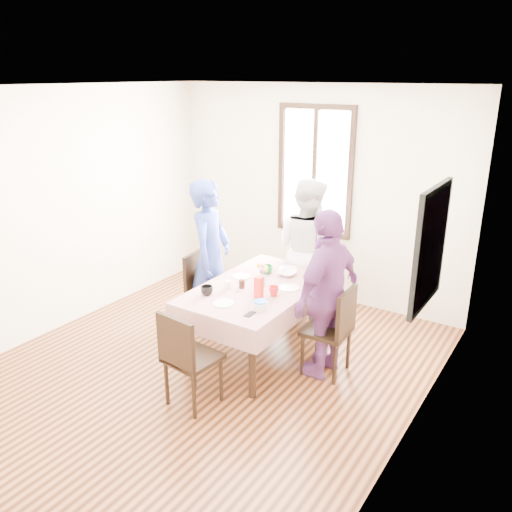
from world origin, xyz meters
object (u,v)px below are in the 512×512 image
chair_near (193,358)px  person_right (327,294)px  chair_far (307,281)px  person_left (210,258)px  dining_table (259,320)px  chair_left (210,293)px  person_far (307,250)px  chair_right (327,330)px

chair_near → person_right: bearing=61.8°
chair_far → person_left: bearing=48.0°
dining_table → person_left: 0.90m
chair_left → chair_far: bearing=132.7°
chair_far → dining_table: bearing=86.8°
chair_left → person_far: size_ratio=0.53×
dining_table → person_left: size_ratio=0.88×
chair_right → chair_near: 1.34m
chair_right → person_right: bearing=88.2°
chair_left → person_left: size_ratio=0.52×
chair_right → chair_far: same height
chair_left → chair_right: 1.51m
chair_left → person_far: 1.24m
person_right → chair_right: bearing=97.2°
person_right → person_left: bearing=-86.6°
chair_right → chair_far: (-0.75, 1.01, 0.00)m
chair_near → person_left: bearing=126.7°
chair_left → person_right: bearing=78.5°
person_right → chair_far: bearing=-136.9°
chair_right → person_far: size_ratio=0.53×
dining_table → person_far: person_far is taller
dining_table → chair_near: bearing=-90.0°
chair_left → person_right: size_ratio=0.55×
person_far → person_right: size_ratio=1.03×
chair_far → chair_left: bearing=47.3°
chair_far → chair_near: 2.12m
chair_left → chair_far: same height
dining_table → chair_far: size_ratio=1.70×
person_far → chair_right: bearing=140.9°
dining_table → chair_right: (0.75, 0.05, 0.08)m
chair_near → person_right: 1.38m
dining_table → person_far: (0.00, 1.04, 0.48)m
person_far → person_right: 1.24m
chair_far → person_far: bearing=86.8°
chair_left → chair_far: 1.19m
chair_right → person_right: person_right is taller
chair_far → chair_near: bearing=86.8°
dining_table → person_right: person_right is taller
chair_right → person_left: person_left is taller
person_left → person_far: 1.16m
chair_left → person_far: person_far is taller
chair_right → chair_near: bearing=143.9°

